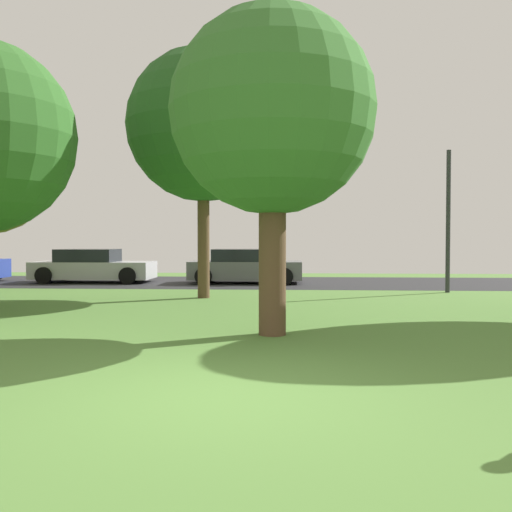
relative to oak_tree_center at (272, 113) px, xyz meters
name	(u,v)px	position (x,y,z in m)	size (l,w,h in m)	color
ground_plane	(223,395)	(-0.41, -3.91, -3.91)	(44.00, 44.00, 0.00)	#547F38
road_strip	(271,282)	(-0.41, 12.09, -3.90)	(44.00, 6.40, 0.01)	#28282B
oak_tree_center	(272,113)	(0.00, 0.00, 0.00)	(3.63, 3.63, 5.75)	brown
maple_tree_near	(203,126)	(-2.18, 6.22, 1.04)	(4.38, 4.38, 7.15)	brown
parked_car_silver	(93,267)	(-7.41, 11.76, -3.30)	(4.58, 2.08, 1.30)	#B7B7BC
parked_car_grey	(245,267)	(-1.44, 11.73, -3.30)	(4.28, 2.08, 1.31)	slate
street_lamp_post	(448,221)	(5.30, 8.29, -1.66)	(0.14, 0.14, 4.50)	#2D2D33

